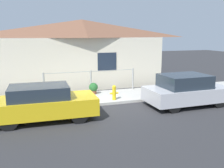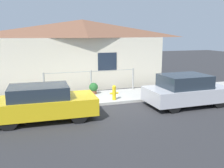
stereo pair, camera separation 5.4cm
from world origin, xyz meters
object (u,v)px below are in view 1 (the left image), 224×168
at_px(car_right, 186,90).
at_px(fire_hydrant, 114,92).
at_px(car_left, 43,103).
at_px(potted_plant_near_hydrant, 93,88).
at_px(potted_plant_by_fence, 52,93).

relative_size(car_right, fire_hydrant, 5.27).
bearing_deg(car_left, potted_plant_near_hydrant, 49.32).
bearing_deg(car_right, potted_plant_near_hydrant, 139.70).
bearing_deg(potted_plant_by_fence, car_right, -23.95).
xyz_separation_m(car_left, potted_plant_near_hydrant, (2.67, 2.91, -0.24)).
bearing_deg(potted_plant_near_hydrant, potted_plant_by_fence, -168.66).
height_order(car_right, potted_plant_near_hydrant, car_right).
relative_size(car_left, potted_plant_near_hydrant, 6.70).
xyz_separation_m(fire_hydrant, potted_plant_by_fence, (-2.73, 1.01, -0.08)).
bearing_deg(car_right, car_left, 179.37).
bearing_deg(car_right, fire_hydrant, 152.08).
bearing_deg(potted_plant_by_fence, potted_plant_near_hydrant, 11.34).
xyz_separation_m(car_left, car_right, (6.17, -0.00, 0.02)).
relative_size(fire_hydrant, potted_plant_by_fence, 1.30).
height_order(fire_hydrant, potted_plant_by_fence, fire_hydrant).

